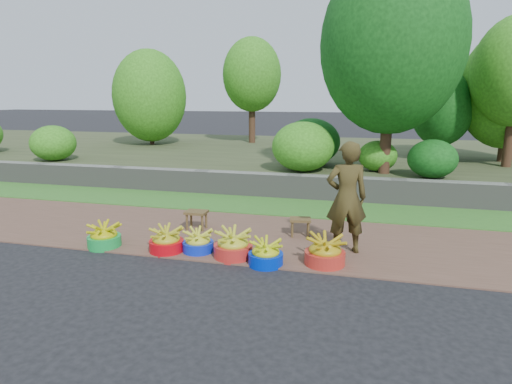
% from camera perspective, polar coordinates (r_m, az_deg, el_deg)
% --- Properties ---
extents(ground_plane, '(120.00, 120.00, 0.00)m').
position_cam_1_polar(ground_plane, '(5.90, -1.39, -9.92)').
color(ground_plane, black).
rests_on(ground_plane, ground).
extents(dirt_shoulder, '(80.00, 2.50, 0.02)m').
position_cam_1_polar(dirt_shoulder, '(7.03, 1.37, -6.06)').
color(dirt_shoulder, brown).
rests_on(dirt_shoulder, ground).
extents(grass_verge, '(80.00, 1.50, 0.04)m').
position_cam_1_polar(grass_verge, '(8.91, 4.25, -1.99)').
color(grass_verge, '#387628').
rests_on(grass_verge, ground).
extents(retaining_wall, '(80.00, 0.35, 0.55)m').
position_cam_1_polar(retaining_wall, '(9.67, 5.16, 0.70)').
color(retaining_wall, slate).
rests_on(retaining_wall, ground).
extents(earth_bank, '(80.00, 10.00, 0.50)m').
position_cam_1_polar(earth_bank, '(14.46, 8.29, 4.48)').
color(earth_bank, '#3D4728').
rests_on(earth_bank, ground).
extents(vegetation, '(36.13, 8.55, 4.88)m').
position_cam_1_polar(vegetation, '(12.72, 5.59, 14.36)').
color(vegetation, '#3F2819').
rests_on(vegetation, earth_bank).
extents(basin_a, '(0.50, 0.50, 0.37)m').
position_cam_1_polar(basin_a, '(6.97, -19.61, -5.63)').
color(basin_a, green).
rests_on(basin_a, ground).
extents(basin_b, '(0.51, 0.51, 0.38)m').
position_cam_1_polar(basin_b, '(6.50, -11.87, -6.43)').
color(basin_b, red).
rests_on(basin_b, ground).
extents(basin_c, '(0.46, 0.46, 0.34)m').
position_cam_1_polar(basin_c, '(6.41, -7.73, -6.69)').
color(basin_c, '#0C27CA').
rests_on(basin_c, ground).
extents(basin_d, '(0.56, 0.56, 0.41)m').
position_cam_1_polar(basin_d, '(6.15, -3.06, -7.13)').
color(basin_d, red).
rests_on(basin_d, ground).
extents(basin_e, '(0.48, 0.48, 0.36)m').
position_cam_1_polar(basin_e, '(5.90, 1.31, -8.26)').
color(basin_e, '#0024C1').
rests_on(basin_e, ground).
extents(basin_f, '(0.55, 0.55, 0.41)m').
position_cam_1_polar(basin_f, '(5.96, 9.18, -7.96)').
color(basin_f, red).
rests_on(basin_f, ground).
extents(stool_left, '(0.37, 0.29, 0.32)m').
position_cam_1_polar(stool_left, '(7.43, -7.95, -3.02)').
color(stool_left, brown).
rests_on(stool_left, dirt_shoulder).
extents(stool_right, '(0.38, 0.31, 0.30)m').
position_cam_1_polar(stool_right, '(7.04, 5.93, -3.99)').
color(stool_right, brown).
rests_on(stool_right, dirt_shoulder).
extents(vendor_woman, '(0.67, 0.53, 1.64)m').
position_cam_1_polar(vendor_woman, '(6.29, 11.99, -0.75)').
color(vendor_woman, black).
rests_on(vendor_woman, dirt_shoulder).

